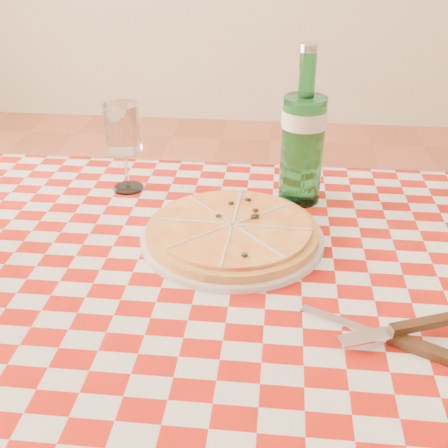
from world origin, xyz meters
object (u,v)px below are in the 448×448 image
object	(u,v)px
pizza_plate	(232,230)
water_bottle	(304,127)
wine_glass	(125,148)
dining_table	(232,329)

from	to	relation	value
pizza_plate	water_bottle	distance (m)	0.24
pizza_plate	wine_glass	xyz separation A→B (m)	(-0.23, 0.18, 0.07)
wine_glass	dining_table	bearing A→B (deg)	-50.84
dining_table	pizza_plate	world-z (taller)	pizza_plate
water_bottle	wine_glass	xyz separation A→B (m)	(-0.34, 0.01, -0.06)
dining_table	water_bottle	xyz separation A→B (m)	(0.10, 0.28, 0.25)
dining_table	wine_glass	bearing A→B (deg)	129.16
water_bottle	wine_glass	size ratio (longest dim) A/B	1.68
pizza_plate	water_bottle	size ratio (longest dim) A/B	1.05
pizza_plate	wine_glass	size ratio (longest dim) A/B	1.77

